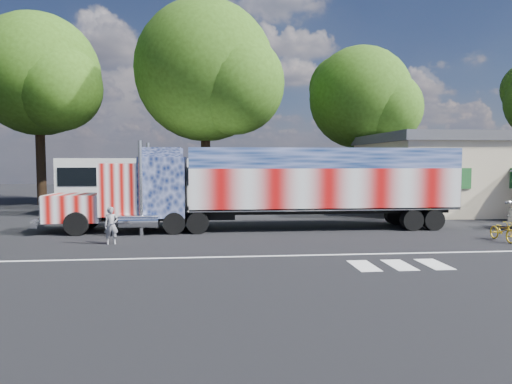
{
  "coord_description": "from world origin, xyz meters",
  "views": [
    {
      "loc": [
        -2.12,
        -19.09,
        3.45
      ],
      "look_at": [
        0.0,
        3.0,
        1.9
      ],
      "focal_mm": 32.0,
      "sensor_mm": 36.0,
      "label": 1
    }
  ],
  "objects": [
    {
      "name": "tree_n_mid",
      "position": [
        -2.44,
        15.46,
        9.99
      ],
      "size": [
        10.9,
        10.38,
        15.24
      ],
      "color": "black",
      "rests_on": "ground"
    },
    {
      "name": "semi_truck",
      "position": [
        0.88,
        3.41,
        2.24
      ],
      "size": [
        20.37,
        3.22,
        4.34
      ],
      "color": "black",
      "rests_on": "ground"
    },
    {
      "name": "ground",
      "position": [
        0.0,
        0.0,
        0.0
      ],
      "size": [
        100.0,
        100.0,
        0.0
      ],
      "primitive_type": "plane",
      "color": "black"
    },
    {
      "name": "bicycle",
      "position": [
        10.22,
        -0.89,
        0.45
      ],
      "size": [
        0.63,
        1.73,
        0.9
      ],
      "primitive_type": "imported",
      "rotation": [
        0.0,
        0.0,
        -0.02
      ],
      "color": "gold",
      "rests_on": "ground"
    },
    {
      "name": "tree_ne_a",
      "position": [
        10.02,
        17.25,
        8.44
      ],
      "size": [
        8.66,
        8.25,
        12.62
      ],
      "color": "black",
      "rests_on": "ground"
    },
    {
      "name": "woman",
      "position": [
        -6.27,
        -0.03,
        0.77
      ],
      "size": [
        0.64,
        0.49,
        1.55
      ],
      "primitive_type": "imported",
      "rotation": [
        0.0,
        0.0,
        0.24
      ],
      "color": "slate",
      "rests_on": "ground"
    },
    {
      "name": "lane_markings",
      "position": [
        1.71,
        -3.77,
        0.01
      ],
      "size": [
        30.0,
        2.67,
        0.01
      ],
      "color": "silver",
      "rests_on": "ground"
    },
    {
      "name": "coach_bus",
      "position": [
        -5.51,
        10.7,
        1.85
      ],
      "size": [
        12.27,
        2.86,
        3.57
      ],
      "color": "silver",
      "rests_on": "ground"
    },
    {
      "name": "tree_nw_a",
      "position": [
        -15.12,
        17.48,
        9.89
      ],
      "size": [
        9.69,
        9.23,
        14.57
      ],
      "color": "black",
      "rests_on": "ground"
    }
  ]
}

